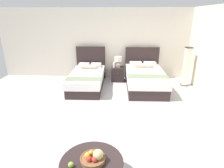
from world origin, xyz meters
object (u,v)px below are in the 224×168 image
coffee_table (92,167)px  loose_apple (71,165)px  bed_near_corner (145,78)px  table_lamp (118,61)px  fruit_bowl (94,158)px  vase (114,65)px  bed_near_window (88,78)px  floor_lamp_corner (186,67)px  nightstand (118,74)px

coffee_table → loose_apple: loose_apple is taller
bed_near_corner → table_lamp: bed_near_corner is taller
table_lamp → fruit_bowl: (-0.25, -4.80, -0.31)m
table_lamp → vase: 0.21m
bed_near_window → fruit_bowl: (0.81, -4.11, 0.18)m
bed_near_corner → floor_lamp_corner: bearing=11.3°
bed_near_corner → floor_lamp_corner: (1.48, 0.30, 0.36)m
loose_apple → table_lamp: bearing=83.5°
bed_near_window → bed_near_corner: bed_near_window is taller
bed_near_corner → loose_apple: 4.49m
loose_apple → coffee_table: bearing=23.1°
floor_lamp_corner → vase: bearing=172.4°
bed_near_corner → table_lamp: bearing=143.7°
bed_near_corner → vase: size_ratio=11.03×
bed_near_corner → loose_apple: bearing=-109.7°
nightstand → vase: bearing=-164.8°
nightstand → coffee_table: nightstand is taller
coffee_table → floor_lamp_corner: bearing=58.3°
nightstand → bed_near_window: bearing=-147.9°
nightstand → table_lamp: bearing=90.0°
bed_near_window → bed_near_corner: size_ratio=1.00×
table_lamp → loose_apple: bearing=-96.5°
vase → loose_apple: (-0.41, -4.86, -0.19)m
bed_near_corner → fruit_bowl: (-1.21, -4.10, 0.15)m
vase → fruit_bowl: vase is taller
fruit_bowl → floor_lamp_corner: bearing=58.6°
fruit_bowl → floor_lamp_corner: size_ratio=0.27×
table_lamp → fruit_bowl: size_ratio=1.09×
vase → loose_apple: size_ratio=2.52×
coffee_table → loose_apple: bearing=-156.9°
floor_lamp_corner → coffee_table: bearing=-121.7°
fruit_bowl → loose_apple: size_ratio=4.55×
bed_near_corner → fruit_bowl: bearing=-106.4°
table_lamp → vase: table_lamp is taller
bed_near_window → coffee_table: bearing=-79.3°
bed_near_window → floor_lamp_corner: bearing=4.7°
nightstand → table_lamp: size_ratio=1.37×
loose_apple → floor_lamp_corner: 5.42m
bed_near_window → bed_near_corner: bearing=-0.3°
nightstand → loose_apple: bearing=-96.5°
nightstand → loose_apple: 4.94m
bed_near_window → nightstand: bearing=32.1°
vase → coffee_table: (-0.14, -4.75, -0.33)m
bed_near_window → coffee_table: (0.78, -4.12, 0.02)m
bed_near_window → vase: bearing=34.4°
vase → floor_lamp_corner: 2.60m
bed_near_window → bed_near_corner: 2.02m
table_lamp → vase: (-0.15, -0.06, -0.14)m
bed_near_corner → vase: 1.31m
loose_apple → floor_lamp_corner: size_ratio=0.06×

